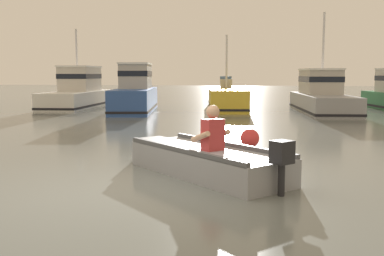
% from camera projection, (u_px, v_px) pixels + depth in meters
% --- Properties ---
extents(ground_plane, '(120.00, 120.00, 0.00)m').
position_uv_depth(ground_plane, '(130.00, 189.00, 6.66)').
color(ground_plane, slate).
extents(rowboat_with_person, '(3.05, 3.08, 1.19)m').
position_uv_depth(rowboat_with_person, '(204.00, 160.00, 7.61)').
color(rowboat_with_person, gray).
rests_on(rowboat_with_person, ground).
extents(moored_boat_white, '(2.16, 6.15, 3.95)m').
position_uv_depth(moored_boat_white, '(78.00, 92.00, 22.99)').
color(moored_boat_white, white).
rests_on(moored_boat_white, ground).
extents(moored_boat_blue, '(2.42, 5.80, 2.20)m').
position_uv_depth(moored_boat_blue, '(135.00, 93.00, 20.43)').
color(moored_boat_blue, '#2D519E').
rests_on(moored_boat_blue, ground).
extents(moored_boat_yellow, '(2.39, 6.64, 3.59)m').
position_uv_depth(moored_boat_yellow, '(226.00, 99.00, 22.04)').
color(moored_boat_yellow, gold).
rests_on(moored_boat_yellow, ground).
extents(moored_boat_grey, '(2.36, 6.59, 4.39)m').
position_uv_depth(moored_boat_grey, '(321.00, 96.00, 20.22)').
color(moored_boat_grey, gray).
rests_on(moored_boat_grey, ground).
extents(mooring_buoy, '(0.44, 0.44, 0.44)m').
position_uv_depth(mooring_buoy, '(250.00, 138.00, 10.35)').
color(mooring_buoy, red).
rests_on(mooring_buoy, ground).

